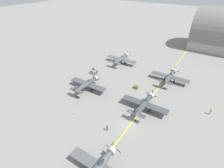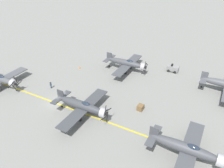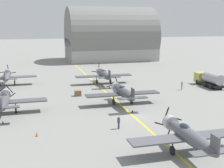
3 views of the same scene
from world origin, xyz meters
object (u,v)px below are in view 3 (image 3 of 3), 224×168
airplane_far_left (7,76)px  airplane_far_center (104,75)px  airplane_near_center (188,136)px  airplane_mid_center (123,93)px  ground_crew_walking (119,122)px  supply_crate_by_tanker (78,93)px  fuel_tanker (209,79)px  hangar (110,39)px  traffic_cone (37,134)px  ground_crew_inspecting (182,85)px  airplane_mid_left (4,101)px

airplane_far_left → airplane_far_center: bearing=-0.4°
airplane_far_center → airplane_near_center: airplane_far_center is taller
airplane_far_center → airplane_mid_center: airplane_far_center is taller
ground_crew_walking → supply_crate_by_tanker: 18.68m
fuel_tanker → hangar: size_ratio=0.27×
fuel_tanker → hangar: bearing=99.0°
airplane_near_center → hangar: (12.91, 77.93, 4.93)m
traffic_cone → supply_crate_by_tanker: bearing=67.1°
airplane_near_center → traffic_cone: bearing=136.4°
hangar → ground_crew_walking: bearing=-104.2°
airplane_near_center → traffic_cone: 17.15m
ground_crew_inspecting → hangar: (-0.81, 50.68, 5.99)m
airplane_mid_left → ground_crew_walking: airplane_mid_left is taller
airplane_near_center → ground_crew_inspecting: bearing=52.1°
airplane_mid_left → airplane_far_center: bearing=51.4°
airplane_mid_center → fuel_tanker: (21.20, 9.02, -0.50)m
airplane_far_left → ground_crew_inspecting: size_ratio=6.87×
airplane_mid_center → ground_crew_walking: (-3.93, -10.60, -1.13)m
traffic_cone → airplane_far_left: bearing=98.8°
airplane_mid_center → airplane_far_left: bearing=147.2°
airplane_mid_left → traffic_cone: (4.10, -10.23, -1.74)m
airplane_far_center → airplane_far_left: bearing=178.3°
airplane_far_center → ground_crew_walking: 28.25m
airplane_far_center → ground_crew_inspecting: (13.18, -9.70, -1.06)m
airplane_far_center → ground_crew_walking: bearing=-91.7°
ground_crew_inspecting → ground_crew_walking: bearing=-135.2°
ground_crew_inspecting → airplane_near_center: bearing=-116.7°
airplane_mid_center → airplane_mid_left: 17.96m
airplane_mid_center → airplane_near_center: size_ratio=1.00×
fuel_tanker → supply_crate_by_tanker: size_ratio=6.85×
ground_crew_inspecting → airplane_mid_left: bearing=-166.3°
airplane_mid_left → fuel_tanker: airplane_mid_left is taller
ground_crew_walking → supply_crate_by_tanker: size_ratio=1.38×
airplane_far_center → fuel_tanker: airplane_far_center is taller
airplane_far_center → airplane_mid_left: 25.90m
airplane_mid_center → fuel_tanker: bearing=38.2°
ground_crew_inspecting → traffic_cone: (-28.12, -18.09, -0.68)m
ground_crew_walking → hangar: 71.18m
fuel_tanker → airplane_far_center: bearing=157.9°
airplane_far_center → airplane_mid_left: (-19.04, -17.56, 0.00)m
ground_crew_inspecting → airplane_far_center: bearing=143.7°
ground_crew_inspecting → traffic_cone: size_ratio=3.18×
fuel_tanker → ground_crew_inspecting: (-6.94, -1.54, -0.56)m
airplane_near_center → airplane_mid_left: (-18.50, 19.39, -0.00)m
hangar → airplane_mid_center: bearing=-103.0°
airplane_far_center → hangar: hangar is taller
airplane_near_center → supply_crate_by_tanker: (-6.56, 27.74, -1.53)m
ground_crew_walking → fuel_tanker: bearing=38.0°
ground_crew_walking → traffic_cone: 9.94m
airplane_far_center → fuel_tanker: (20.12, -8.15, -0.50)m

